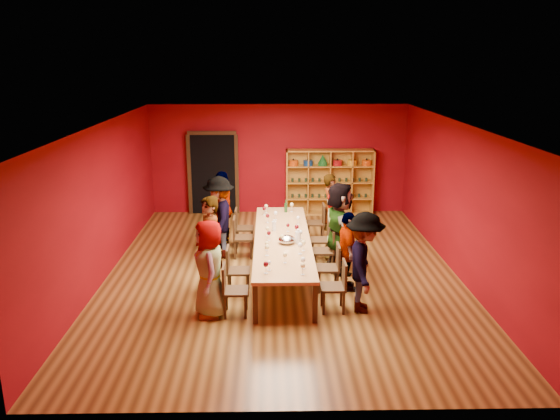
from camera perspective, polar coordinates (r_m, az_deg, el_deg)
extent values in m
cube|color=#593917|center=(11.17, 0.23, -6.58)|extent=(7.10, 9.10, 0.02)
cube|color=maroon|center=(15.09, -0.15, 5.33)|extent=(7.10, 0.02, 3.00)
cube|color=maroon|center=(6.43, 1.18, -9.45)|extent=(7.10, 0.02, 3.00)
cube|color=maroon|center=(11.17, -18.06, 0.79)|extent=(0.02, 9.10, 3.00)
cube|color=maroon|center=(11.32, 18.30, 0.96)|extent=(0.02, 9.10, 3.00)
cube|color=white|center=(10.40, 0.25, 8.99)|extent=(7.10, 9.10, 0.02)
cube|color=#B7824C|center=(10.91, 0.24, -3.04)|extent=(1.10, 4.50, 0.06)
cube|color=black|center=(9.04, -2.60, -9.76)|extent=(0.08, 0.08, 0.69)
cube|color=black|center=(13.09, -2.13, -1.53)|extent=(0.08, 0.08, 0.69)
cube|color=black|center=(9.07, 3.70, -9.70)|extent=(0.08, 0.08, 0.69)
cube|color=black|center=(13.11, 2.16, -1.51)|extent=(0.08, 0.08, 0.69)
cube|color=black|center=(15.18, -6.97, 3.73)|extent=(1.20, 0.14, 2.20)
cube|color=black|center=(14.91, -7.14, 8.00)|extent=(1.32, 0.06, 0.10)
cube|color=black|center=(15.19, -9.44, 3.64)|extent=(0.10, 0.06, 2.20)
cube|color=black|center=(15.05, -4.53, 3.70)|extent=(0.10, 0.06, 2.20)
cube|color=#B97F29|center=(14.99, 0.71, 2.91)|extent=(0.04, 0.40, 1.80)
cube|color=#B97F29|center=(15.25, 9.62, 2.91)|extent=(0.04, 0.40, 1.80)
cube|color=#B97F29|center=(14.90, 5.29, 6.22)|extent=(2.40, 0.40, 0.04)
cube|color=#B97F29|center=(15.29, 5.12, -0.29)|extent=(2.40, 0.40, 0.04)
cube|color=#B97F29|center=(15.26, 5.13, 3.08)|extent=(2.40, 0.02, 1.80)
cube|color=#B97F29|center=(15.18, 5.16, 1.27)|extent=(2.36, 0.38, 0.03)
cube|color=#B97F29|center=(15.07, 5.20, 2.92)|extent=(2.36, 0.38, 0.03)
cube|color=#B97F29|center=(14.98, 5.24, 4.60)|extent=(2.36, 0.38, 0.03)
cube|color=#B97F29|center=(15.02, 2.92, 2.92)|extent=(0.03, 0.38, 1.76)
cube|color=#B97F29|center=(15.07, 5.20, 2.92)|extent=(0.03, 0.38, 1.76)
cube|color=#B97F29|center=(15.15, 7.46, 2.92)|extent=(0.03, 0.38, 1.76)
cylinder|color=#D84F0C|center=(14.88, 1.41, 4.94)|extent=(0.26, 0.26, 0.15)
sphere|color=black|center=(14.87, 1.41, 5.30)|extent=(0.05, 0.05, 0.05)
cylinder|color=navy|center=(14.91, 2.95, 4.94)|extent=(0.26, 0.26, 0.15)
sphere|color=black|center=(14.89, 2.96, 5.30)|extent=(0.05, 0.05, 0.05)
cylinder|color=#186229|center=(14.95, 4.48, 4.81)|extent=(0.26, 0.26, 0.08)
cone|color=#186229|center=(14.92, 4.50, 5.37)|extent=(0.24, 0.24, 0.22)
cylinder|color=maroon|center=(14.98, 6.02, 4.93)|extent=(0.26, 0.26, 0.15)
sphere|color=black|center=(14.97, 6.03, 5.29)|extent=(0.05, 0.05, 0.05)
cylinder|color=gold|center=(15.04, 7.53, 4.92)|extent=(0.26, 0.26, 0.15)
sphere|color=black|center=(15.02, 7.55, 5.28)|extent=(0.05, 0.05, 0.05)
cylinder|color=#D84F0C|center=(15.10, 9.04, 4.91)|extent=(0.26, 0.26, 0.15)
sphere|color=black|center=(15.09, 9.06, 5.26)|extent=(0.05, 0.05, 0.05)
cylinder|color=#1B3121|center=(15.09, 1.31, 1.49)|extent=(0.07, 0.07, 0.10)
cylinder|color=#1B3121|center=(15.09, 2.01, 1.49)|extent=(0.07, 0.07, 0.10)
cylinder|color=#1B3121|center=(15.11, 2.71, 1.50)|extent=(0.07, 0.07, 0.10)
cylinder|color=#1B3121|center=(15.12, 3.41, 1.50)|extent=(0.07, 0.07, 0.10)
cylinder|color=#1B3121|center=(15.13, 4.11, 1.50)|extent=(0.07, 0.07, 0.10)
cylinder|color=#1B3121|center=(15.15, 4.81, 1.50)|extent=(0.07, 0.07, 0.10)
cylinder|color=#1B3121|center=(15.17, 5.50, 1.50)|extent=(0.07, 0.07, 0.10)
cylinder|color=#1B3121|center=(15.19, 6.20, 1.51)|extent=(0.07, 0.07, 0.10)
cylinder|color=#1B3121|center=(15.22, 6.89, 1.51)|extent=(0.07, 0.07, 0.10)
cylinder|color=#1B3121|center=(15.25, 7.58, 1.51)|extent=(0.07, 0.07, 0.10)
cylinder|color=#1B3121|center=(15.27, 8.26, 1.51)|extent=(0.07, 0.07, 0.10)
cylinder|color=#1B3121|center=(15.30, 8.95, 1.51)|extent=(0.07, 0.07, 0.10)
cylinder|color=#1B3121|center=(14.98, 1.32, 3.16)|extent=(0.07, 0.07, 0.10)
cylinder|color=#1B3121|center=(14.99, 2.03, 3.16)|extent=(0.07, 0.07, 0.10)
cylinder|color=#1B3121|center=(15.00, 2.74, 3.16)|extent=(0.07, 0.07, 0.10)
cylinder|color=#1B3121|center=(15.01, 3.44, 3.16)|extent=(0.07, 0.07, 0.10)
cylinder|color=#1B3121|center=(15.03, 4.15, 3.16)|extent=(0.07, 0.07, 0.10)
cylinder|color=#1B3121|center=(15.05, 4.85, 3.16)|extent=(0.07, 0.07, 0.10)
cylinder|color=#1B3121|center=(15.07, 5.55, 3.16)|extent=(0.07, 0.07, 0.10)
cylinder|color=#1B3121|center=(15.09, 6.25, 3.16)|extent=(0.07, 0.07, 0.10)
cylinder|color=#1B3121|center=(15.11, 6.94, 3.16)|extent=(0.07, 0.07, 0.10)
cylinder|color=#1B3121|center=(15.14, 7.64, 3.16)|extent=(0.07, 0.07, 0.10)
cylinder|color=#1B3121|center=(15.17, 8.33, 3.16)|extent=(0.07, 0.07, 0.10)
cylinder|color=#1B3121|center=(15.20, 9.02, 3.15)|extent=(0.07, 0.07, 0.10)
cube|color=black|center=(9.31, -4.67, -8.43)|extent=(0.42, 0.42, 0.04)
cube|color=black|center=(9.23, -5.89, -7.06)|extent=(0.04, 0.40, 0.44)
cube|color=black|center=(9.27, -5.76, -10.12)|extent=(0.04, 0.04, 0.41)
cube|color=black|center=(9.25, -3.63, -10.13)|extent=(0.04, 0.04, 0.41)
cube|color=black|center=(9.57, -5.60, -9.23)|extent=(0.04, 0.04, 0.41)
cube|color=black|center=(9.55, -3.54, -9.24)|extent=(0.04, 0.04, 0.41)
imported|color=#4A4A4F|center=(9.19, -7.38, -6.10)|extent=(0.60, 0.89, 1.67)
cube|color=black|center=(10.13, -4.37, -6.37)|extent=(0.42, 0.42, 0.04)
cube|color=black|center=(10.05, -5.48, -5.10)|extent=(0.04, 0.40, 0.44)
cube|color=black|center=(10.07, -5.37, -7.92)|extent=(0.04, 0.04, 0.41)
cube|color=black|center=(10.05, -3.42, -7.93)|extent=(0.04, 0.04, 0.41)
cube|color=black|center=(10.38, -5.23, -7.17)|extent=(0.04, 0.04, 0.41)
cube|color=black|center=(10.36, -3.34, -7.17)|extent=(0.04, 0.04, 0.41)
imported|color=#141939|center=(10.00, -7.39, -3.74)|extent=(0.73, 0.82, 1.85)
cube|color=black|center=(11.90, -3.87, -2.92)|extent=(0.42, 0.42, 0.04)
cube|color=black|center=(11.84, -4.81, -1.82)|extent=(0.04, 0.40, 0.44)
cube|color=black|center=(11.83, -4.71, -4.22)|extent=(0.04, 0.04, 0.41)
cube|color=black|center=(11.81, -3.06, -4.22)|extent=(0.04, 0.04, 0.41)
cube|color=black|center=(12.15, -4.61, -3.67)|extent=(0.04, 0.04, 0.41)
cube|color=black|center=(12.13, -3.01, -3.67)|extent=(0.04, 0.04, 0.41)
imported|color=#526EA9|center=(11.80, -6.34, -0.78)|extent=(0.54, 1.18, 1.79)
cube|color=black|center=(12.55, -3.73, -1.92)|extent=(0.42, 0.42, 0.04)
cube|color=black|center=(12.49, -4.62, -0.88)|extent=(0.04, 0.40, 0.44)
cube|color=black|center=(12.47, -4.52, -3.15)|extent=(0.04, 0.04, 0.41)
cube|color=black|center=(12.45, -2.96, -3.15)|extent=(0.04, 0.04, 0.41)
cube|color=black|center=(12.79, -4.44, -2.65)|extent=(0.04, 0.04, 0.41)
cube|color=black|center=(12.77, -2.91, -2.65)|extent=(0.04, 0.04, 0.41)
imported|color=#535358|center=(12.45, -5.96, 0.07)|extent=(0.54, 1.06, 1.77)
cube|color=black|center=(9.47, 5.55, -8.03)|extent=(0.42, 0.42, 0.04)
cube|color=black|center=(9.40, 6.75, -6.66)|extent=(0.04, 0.40, 0.44)
cube|color=black|center=(9.39, 4.59, -9.72)|extent=(0.04, 0.04, 0.41)
cube|color=black|center=(9.43, 6.68, -9.67)|extent=(0.04, 0.04, 0.41)
cube|color=black|center=(9.70, 4.40, -8.86)|extent=(0.04, 0.04, 0.41)
cube|color=black|center=(9.74, 6.41, -8.81)|extent=(0.04, 0.04, 0.41)
imported|color=#45464A|center=(9.37, 8.79, -5.45)|extent=(0.63, 1.19, 1.75)
cube|color=black|center=(10.26, 5.01, -6.07)|extent=(0.42, 0.42, 0.04)
cube|color=black|center=(10.20, 6.11, -4.81)|extent=(0.04, 0.40, 0.44)
cube|color=black|center=(10.18, 4.12, -7.62)|extent=(0.04, 0.04, 0.41)
cube|color=black|center=(10.21, 6.04, -7.58)|extent=(0.04, 0.04, 0.41)
cube|color=black|center=(10.49, 3.95, -6.88)|extent=(0.04, 0.04, 0.41)
cube|color=black|center=(10.52, 5.81, -6.85)|extent=(0.04, 0.04, 0.41)
imported|color=#515156|center=(10.19, 7.03, -4.33)|extent=(0.45, 0.91, 1.52)
cube|color=black|center=(11.12, 4.52, -4.31)|extent=(0.42, 0.42, 0.04)
cube|color=black|center=(11.06, 5.53, -3.13)|extent=(0.04, 0.40, 0.44)
cube|color=black|center=(11.02, 3.70, -5.73)|extent=(0.04, 0.04, 0.41)
cube|color=black|center=(11.06, 5.46, -5.70)|extent=(0.04, 0.04, 0.41)
cube|color=black|center=(11.34, 3.56, -5.10)|extent=(0.04, 0.04, 0.41)
cube|color=black|center=(11.37, 5.27, -5.07)|extent=(0.04, 0.04, 0.41)
imported|color=white|center=(10.99, 6.25, -1.84)|extent=(0.81, 1.79, 1.86)
cube|color=black|center=(11.77, 4.20, -3.15)|extent=(0.42, 0.42, 0.04)
cube|color=black|center=(11.71, 5.15, -2.03)|extent=(0.04, 0.40, 0.44)
cube|color=black|center=(11.67, 3.42, -4.48)|extent=(0.04, 0.04, 0.41)
cube|color=black|center=(11.70, 5.09, -4.46)|extent=(0.04, 0.04, 0.41)
cube|color=black|center=(11.99, 3.30, -3.91)|extent=(0.04, 0.04, 0.41)
cube|color=black|center=(12.02, 4.92, -3.89)|extent=(0.04, 0.04, 0.41)
imported|color=#47474C|center=(11.70, 5.86, -1.60)|extent=(0.68, 0.85, 1.52)
cube|color=black|center=(12.95, 3.71, -1.36)|extent=(0.42, 0.42, 0.04)
cube|color=black|center=(12.89, 4.57, -0.34)|extent=(0.04, 0.40, 0.44)
cube|color=black|center=(12.84, 3.00, -2.55)|extent=(0.04, 0.04, 0.41)
cube|color=black|center=(12.87, 4.51, -2.54)|extent=(0.04, 0.04, 0.41)
cube|color=black|center=(13.16, 2.90, -2.09)|extent=(0.04, 0.04, 0.41)
cube|color=black|center=(13.19, 4.37, -2.07)|extent=(0.04, 0.04, 0.41)
imported|color=tan|center=(12.87, 5.32, 0.25)|extent=(0.50, 0.64, 1.61)
cylinder|color=white|center=(12.70, 1.23, -0.15)|extent=(0.07, 0.07, 0.01)
cylinder|color=white|center=(12.68, 1.23, 0.13)|extent=(0.01, 0.01, 0.12)
ellipsoid|color=beige|center=(12.65, 1.24, 0.56)|extent=(0.09, 0.09, 0.10)
cylinder|color=white|center=(10.72, -1.17, -3.19)|extent=(0.07, 0.07, 0.01)
cylinder|color=white|center=(10.70, -1.17, -2.89)|extent=(0.01, 0.01, 0.11)
ellipsoid|color=#4D0810|center=(10.68, -1.17, -2.42)|extent=(0.08, 0.08, 0.09)
cylinder|color=white|center=(10.76, 2.13, -3.14)|extent=(0.07, 0.07, 0.01)
cylinder|color=white|center=(10.74, 2.14, -2.82)|extent=(0.01, 0.01, 0.12)
ellipsoid|color=white|center=(10.71, 2.14, -2.34)|extent=(0.08, 0.08, 0.10)
cylinder|color=white|center=(9.27, -1.13, -6.32)|extent=(0.06, 0.06, 0.01)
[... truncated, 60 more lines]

